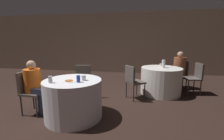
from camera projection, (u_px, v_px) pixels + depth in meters
The scene contains 17 objects.
ground_plane at pixel (68, 114), 3.08m from camera, with size 16.00×16.00×0.00m, color black.
wall_back at pixel (110, 43), 7.15m from camera, with size 16.00×0.06×2.80m.
table_near at pixel (73, 99), 2.89m from camera, with size 1.09×1.09×0.75m.
table_far at pixel (161, 81), 4.24m from camera, with size 1.11×1.11×0.75m.
chair_near_west at pixel (30, 88), 3.05m from camera, with size 0.41×0.41×0.87m.
chair_near_north at pixel (83, 79), 3.80m from camera, with size 0.46×0.47×0.87m.
chair_far_southwest at pixel (133, 79), 3.79m from camera, with size 0.56×0.56×0.87m.
chair_far_northeast at pixel (181, 72), 4.75m from camera, with size 0.57×0.57×0.87m.
chair_far_east at pixel (195, 75), 4.20m from camera, with size 0.46×0.46×0.87m.
person_orange_shirt at pixel (37, 88), 3.01m from camera, with size 0.50×0.32×1.10m.
person_floral_shirt at pixel (178, 70), 4.65m from camera, with size 0.49×0.49×1.17m.
pizza_plate_near at pixel (69, 81), 2.72m from camera, with size 0.25×0.25×0.02m.
soda_can_silver at pixel (50, 80), 2.60m from camera, with size 0.07×0.07×0.12m.
soda_can_blue at pixel (78, 79), 2.65m from camera, with size 0.07×0.07×0.12m.
cup_near at pixel (84, 78), 2.78m from camera, with size 0.08×0.08×0.10m.
bottle_far at pixel (163, 64), 4.13m from camera, with size 0.09×0.09×0.22m.
cup_far at pixel (161, 65), 4.28m from camera, with size 0.08×0.08×0.09m.
Camera 1 is at (1.38, -2.66, 1.45)m, focal length 24.00 mm.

